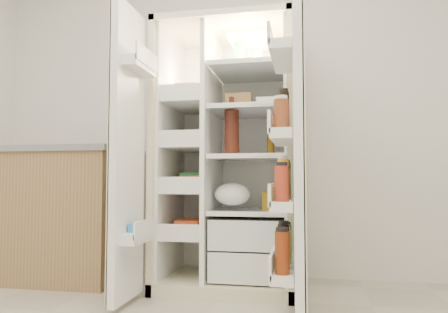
# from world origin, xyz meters

# --- Properties ---
(wall_back) EXTENTS (4.00, 0.02, 2.70)m
(wall_back) POSITION_xyz_m (0.00, 2.00, 1.35)
(wall_back) COLOR white
(wall_back) RESTS_ON floor
(refrigerator) EXTENTS (0.92, 0.70, 1.80)m
(refrigerator) POSITION_xyz_m (0.01, 1.65, 0.74)
(refrigerator) COLOR beige
(refrigerator) RESTS_ON floor
(freezer_door) EXTENTS (0.15, 0.40, 1.72)m
(freezer_door) POSITION_xyz_m (-0.51, 1.05, 0.89)
(freezer_door) COLOR white
(freezer_door) RESTS_ON floor
(fridge_door) EXTENTS (0.17, 0.58, 1.72)m
(fridge_door) POSITION_xyz_m (0.47, 0.96, 0.87)
(fridge_door) COLOR white
(fridge_door) RESTS_ON floor
(kitchen_counter) EXTENTS (1.33, 0.71, 0.97)m
(kitchen_counter) POSITION_xyz_m (-1.43, 1.62, 0.49)
(kitchen_counter) COLOR #9D784E
(kitchen_counter) RESTS_ON floor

